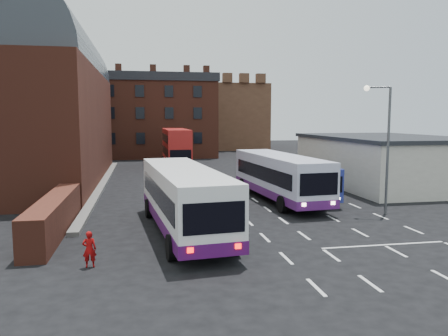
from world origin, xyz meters
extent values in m
plane|color=black|center=(0.00, 0.00, 0.00)|extent=(180.00, 180.00, 0.00)
cube|color=#602B1E|center=(-15.50, 21.00, 5.00)|extent=(12.00, 28.00, 10.00)
cylinder|color=#1E2328|center=(-15.50, 21.00, 10.00)|extent=(12.00, 26.00, 12.00)
cube|color=#602B1E|center=(-10.20, 2.00, 0.90)|extent=(1.20, 10.00, 1.80)
cube|color=beige|center=(15.00, 14.00, 2.00)|extent=(10.00, 16.00, 4.00)
cube|color=#282B30|center=(15.00, 14.00, 4.10)|extent=(10.40, 16.40, 0.30)
cube|color=brown|center=(-6.00, 46.00, 5.50)|extent=(22.00, 10.00, 11.00)
cube|color=brown|center=(6.00, 66.00, 6.00)|extent=(22.00, 22.00, 12.00)
cube|color=white|center=(-3.77, 0.94, 1.91)|extent=(3.88, 12.21, 2.73)
cube|color=black|center=(-3.77, 0.94, 2.07)|extent=(3.83, 11.02, 0.98)
cylinder|color=black|center=(-5.50, 4.61, 0.55)|extent=(0.41, 1.12, 1.09)
cylinder|color=black|center=(-4.71, -3.43, 0.55)|extent=(0.41, 1.12, 1.09)
cylinder|color=black|center=(-2.78, 4.87, 0.55)|extent=(0.41, 1.12, 1.09)
cylinder|color=black|center=(-2.00, -3.16, 0.55)|extent=(0.41, 1.12, 1.09)
cube|color=silver|center=(3.59, 8.26, 1.88)|extent=(3.62, 12.00, 2.69)
cube|color=black|center=(3.59, 8.26, 2.04)|extent=(3.58, 10.81, 0.97)
cylinder|color=black|center=(5.23, 4.61, 0.54)|extent=(0.39, 1.10, 1.07)
cylinder|color=black|center=(4.60, 12.54, 0.54)|extent=(0.39, 1.10, 1.07)
cylinder|color=black|center=(2.55, 4.40, 0.54)|extent=(0.39, 1.10, 1.07)
cylinder|color=black|center=(1.92, 12.33, 0.54)|extent=(0.39, 1.10, 1.07)
cube|color=navy|center=(6.00, 9.38, 1.50)|extent=(2.87, 9.56, 2.14)
cube|color=black|center=(6.00, 9.38, 1.63)|extent=(2.84, 8.37, 0.77)
cylinder|color=black|center=(6.83, 6.31, 0.43)|extent=(0.31, 0.87, 0.86)
cylinder|color=black|center=(7.33, 12.63, 0.43)|extent=(0.31, 0.87, 0.86)
cylinder|color=black|center=(4.70, 6.47, 0.43)|extent=(0.31, 0.87, 0.86)
cylinder|color=black|center=(5.19, 12.79, 0.43)|extent=(0.31, 0.87, 0.86)
cube|color=red|center=(-1.87, 30.87, 2.51)|extent=(2.67, 11.31, 4.00)
cube|color=black|center=(-1.87, 30.87, 1.95)|extent=(2.72, 10.11, 0.92)
cylinder|color=black|center=(-0.55, 27.29, 0.51)|extent=(0.30, 1.03, 1.03)
cylinder|color=black|center=(-0.63, 34.88, 0.51)|extent=(0.30, 1.03, 1.03)
cylinder|color=black|center=(-3.12, 27.27, 0.51)|extent=(0.30, 1.03, 1.03)
cylinder|color=black|center=(-3.19, 34.86, 0.51)|extent=(0.30, 1.03, 1.03)
cylinder|color=#4C4E51|center=(8.60, 2.90, 3.79)|extent=(0.15, 0.15, 7.59)
cylinder|color=#4C4E51|center=(7.99, 3.17, 7.59)|extent=(1.25, 0.63, 0.09)
sphere|color=#FFF2CC|center=(7.39, 3.44, 7.54)|extent=(0.34, 0.34, 0.34)
imported|color=#940809|center=(-7.87, -3.63, 0.72)|extent=(0.54, 0.37, 1.44)
imported|color=beige|center=(-4.17, -1.97, 0.89)|extent=(1.09, 1.03, 1.78)
camera|label=1|loc=(-5.75, -20.75, 5.76)|focal=35.00mm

